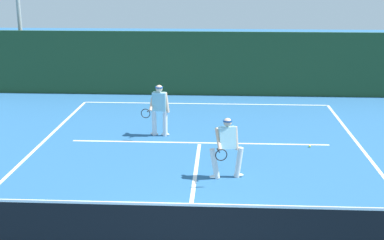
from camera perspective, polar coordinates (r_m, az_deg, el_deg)
name	(u,v)px	position (r m, az deg, el deg)	size (l,w,h in m)	color
court_line_baseline_far	(205,104)	(21.00, 1.38, 1.74)	(9.47, 0.10, 0.01)	white
court_line_service	(200,143)	(16.21, 0.81, -2.42)	(7.72, 0.10, 0.01)	white
court_line_centre	(194,185)	(13.07, 0.20, -6.91)	(0.10, 6.40, 0.01)	white
tennis_net	(185,227)	(9.96, -0.78, -11.26)	(10.38, 0.09, 1.11)	#1E4723
player_near	(227,146)	(13.27, 3.72, -2.72)	(0.88, 0.87, 1.55)	silver
player_far	(159,108)	(16.72, -3.49, 1.27)	(0.83, 0.87, 1.62)	silver
tennis_ball	(310,146)	(16.17, 12.34, -2.72)	(0.07, 0.07, 0.07)	#D1E033
back_fence_windscreen	(206,64)	(22.25, 1.53, 5.96)	(20.27, 0.12, 2.63)	#1E4125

